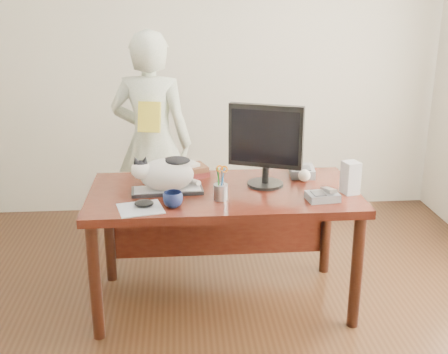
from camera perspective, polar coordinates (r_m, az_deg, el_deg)
room at (r=2.61m, az=0.97°, el=6.60°), size 4.50×4.50×4.50m
desk at (r=3.48m, az=-0.17°, el=-3.20°), size 1.60×0.80×0.75m
keyboard at (r=3.33m, az=-5.77°, el=-1.36°), size 0.43×0.19×0.03m
cat at (r=3.30m, az=-6.06°, el=0.40°), size 0.41×0.23×0.23m
monitor at (r=3.35m, az=4.25°, el=3.66°), size 0.43×0.28×0.50m
pen_cup at (r=3.19m, az=-0.32°, el=-1.33°), size 0.11×0.11×0.21m
mousepad at (r=3.11m, az=-8.49°, el=-3.18°), size 0.28×0.26×0.01m
mouse at (r=3.11m, az=-8.12°, el=-2.67°), size 0.12×0.09×0.04m
coffee_mug at (r=3.10m, az=-5.22°, el=-2.29°), size 0.14×0.14×0.09m
phone at (r=3.24m, az=10.04°, el=-1.88°), size 0.19×0.16×0.08m
speaker at (r=3.36m, az=12.73°, el=-0.06°), size 0.11×0.11×0.19m
baseball at (r=3.54m, az=8.16°, el=0.16°), size 0.08×0.08×0.08m
book_stack at (r=3.59m, az=-3.77°, el=0.64°), size 0.30×0.27×0.09m
calculator at (r=3.65m, az=7.92°, el=0.60°), size 0.17×0.22×0.06m
person at (r=4.17m, az=-7.35°, el=3.45°), size 0.67×0.51×1.64m
held_book at (r=3.95m, az=-7.59°, el=6.06°), size 0.17×0.12×0.22m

